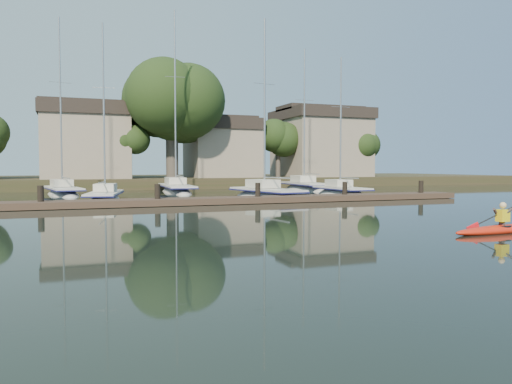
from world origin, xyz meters
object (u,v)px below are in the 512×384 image
object	(u,v)px
sailboat_1	(105,203)
sailboat_7	(305,192)
sailboat_5	(63,197)
sailboat_6	(176,195)
sailboat_4	(341,197)
kayak	(505,227)
dock	(210,201)
sailboat_3	(266,201)

from	to	relation	value
sailboat_1	sailboat_7	world-z (taller)	sailboat_7
sailboat_5	sailboat_7	world-z (taller)	sailboat_5
sailboat_5	sailboat_6	xyz separation A→B (m)	(8.88, 0.72, -0.01)
sailboat_7	sailboat_4	bearing A→B (deg)	-93.52
kayak	sailboat_1	distance (m)	23.63
dock	sailboat_1	xyz separation A→B (m)	(-5.48, 5.26, -0.37)
sailboat_5	sailboat_7	distance (m)	20.78
kayak	dock	xyz separation A→B (m)	(-5.87, 15.47, 0.03)
sailboat_4	sailboat_5	size ratio (longest dim) A/B	0.80
sailboat_3	sailboat_5	size ratio (longest dim) A/B	0.93
sailboat_1	sailboat_6	xyz separation A→B (m)	(6.32, 8.20, -0.02)
kayak	sailboat_3	world-z (taller)	sailboat_3
sailboat_1	sailboat_6	size ratio (longest dim) A/B	0.75
sailboat_3	sailboat_5	world-z (taller)	sailboat_5
sailboat_4	sailboat_6	distance (m)	13.73
dock	sailboat_5	size ratio (longest dim) A/B	2.31
sailboat_6	sailboat_7	bearing A→B (deg)	2.60
sailboat_4	kayak	bearing A→B (deg)	-106.43
kayak	sailboat_7	size ratio (longest dim) A/B	0.31
sailboat_1	kayak	bearing A→B (deg)	-50.13
sailboat_1	sailboat_5	size ratio (longest dim) A/B	0.85
dock	sailboat_1	world-z (taller)	sailboat_1
dock	sailboat_5	world-z (taller)	sailboat_5
sailboat_3	sailboat_4	xyz separation A→B (m)	(6.63, 1.15, 0.01)
sailboat_4	sailboat_6	bearing A→B (deg)	142.54
sailboat_1	sailboat_4	size ratio (longest dim) A/B	1.06
sailboat_3	sailboat_7	bearing A→B (deg)	41.20
kayak	sailboat_3	bearing A→B (deg)	88.29
dock	sailboat_4	bearing A→B (deg)	23.74
kayak	dock	world-z (taller)	kayak
kayak	sailboat_5	distance (m)	31.46
dock	sailboat_1	distance (m)	7.61
sailboat_1	sailboat_7	bearing A→B (deg)	34.95
kayak	sailboat_6	distance (m)	29.37
dock	sailboat_7	world-z (taller)	sailboat_7
sailboat_3	kayak	bearing A→B (deg)	-97.49
kayak	sailboat_5	size ratio (longest dim) A/B	0.31
sailboat_6	dock	bearing A→B (deg)	-90.14
sailboat_5	dock	bearing A→B (deg)	-66.68
dock	sailboat_5	bearing A→B (deg)	122.23
sailboat_3	sailboat_7	xyz separation A→B (m)	(7.56, 9.25, -0.01)
sailboat_3	sailboat_4	size ratio (longest dim) A/B	1.17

